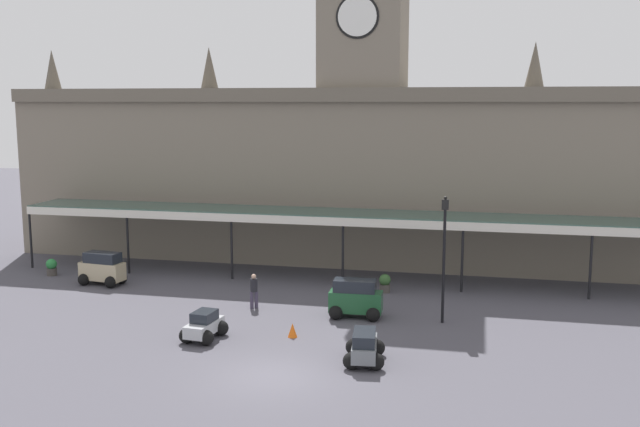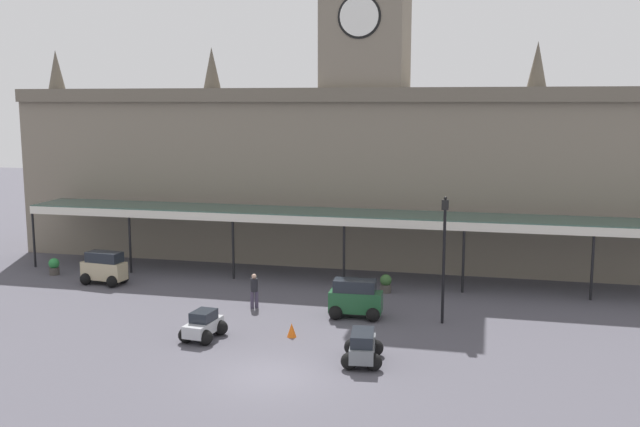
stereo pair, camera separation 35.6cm
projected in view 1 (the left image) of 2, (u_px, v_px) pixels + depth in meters
The scene contains 12 objects.
ground_plane at pixel (273, 376), 25.90m from camera, with size 140.00×140.00×0.00m, color #4A4851.
station_building at pixel (363, 165), 43.93m from camera, with size 43.74×5.81×17.90m.
entrance_canopy at pixel (347, 215), 39.35m from camera, with size 37.72×3.26×3.76m.
car_beige_van at pixel (102, 270), 38.69m from camera, with size 2.50×1.78×1.77m.
car_green_van at pixel (356, 300), 32.78m from camera, with size 2.43×1.65×1.77m.
car_silver_sedan at pixel (204, 327), 29.81m from camera, with size 1.66×2.13×1.19m.
car_grey_estate at pixel (364, 348), 27.11m from camera, with size 1.72×2.34×1.27m.
pedestrian_near_entrance at pixel (254, 290), 34.23m from camera, with size 0.36×0.34×1.67m.
victorian_lamppost at pixel (444, 246), 31.58m from camera, with size 0.30×0.30×5.69m.
traffic_cone at pixel (293, 330), 30.11m from camera, with size 0.40×0.40×0.60m, color orange.
planter_by_canopy at pixel (52, 267), 40.78m from camera, with size 0.60×0.60×0.96m.
planter_forecourt_centre at pixel (385, 283), 37.16m from camera, with size 0.60×0.60×0.96m.
Camera 1 is at (7.09, -23.71, 9.76)m, focal length 40.42 mm.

